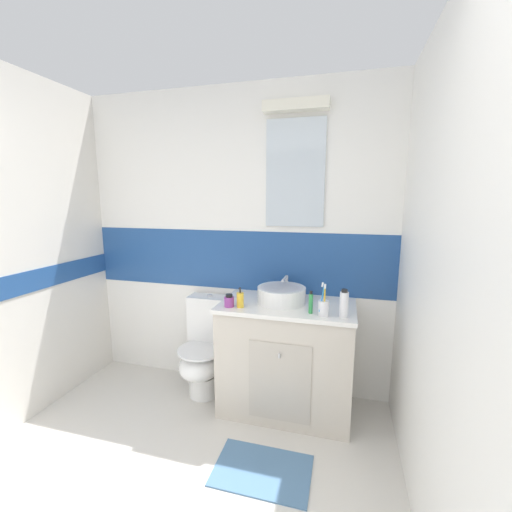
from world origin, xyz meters
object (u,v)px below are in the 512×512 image
sink_basin (282,294)px  toothpaste_tube_upright (311,303)px  toothbrush_cup (324,307)px  hair_gel_jar (229,301)px  shampoo_bottle_tall (344,304)px  toilet (205,350)px  soap_dispenser (240,300)px

sink_basin → toothpaste_tube_upright: size_ratio=2.61×
toothbrush_cup → hair_gel_jar: bearing=179.0°
shampoo_bottle_tall → hair_gel_jar: (-0.79, -0.00, -0.05)m
toilet → toothpaste_tube_upright: toothpaste_tube_upright is taller
soap_dispenser → toothpaste_tube_upright: size_ratio=0.96×
soap_dispenser → toothpaste_tube_upright: (0.50, 0.01, 0.02)m
sink_basin → toothbrush_cup: 0.38m
soap_dispenser → hair_gel_jar: 0.08m
sink_basin → soap_dispenser: sink_basin is taller
toothbrush_cup → hair_gel_jar: size_ratio=2.50×
sink_basin → hair_gel_jar: bearing=-150.7°
soap_dispenser → toothpaste_tube_upright: 0.50m
sink_basin → hair_gel_jar: 0.40m
soap_dispenser → shampoo_bottle_tall: (0.71, -0.01, 0.03)m
toilet → toothpaste_tube_upright: 1.06m
hair_gel_jar → soap_dispenser: bearing=5.7°
shampoo_bottle_tall → hair_gel_jar: shampoo_bottle_tall is taller
hair_gel_jar → toothbrush_cup: bearing=-1.0°
toilet → toothbrush_cup: toothbrush_cup is taller
soap_dispenser → toothpaste_tube_upright: bearing=0.7°
toothbrush_cup → toothpaste_tube_upright: (-0.09, 0.03, 0.01)m
sink_basin → hair_gel_jar: size_ratio=4.40×
soap_dispenser → shampoo_bottle_tall: 0.71m
toothbrush_cup → toothpaste_tube_upright: 0.09m
toilet → toothbrush_cup: bearing=-13.4°
toilet → toothbrush_cup: (0.97, -0.23, 0.54)m
toilet → soap_dispenser: (0.38, -0.21, 0.53)m
toothpaste_tube_upright → toilet: bearing=166.9°
toothbrush_cup → hair_gel_jar: (-0.67, 0.01, -0.02)m
shampoo_bottle_tall → toothpaste_tube_upright: size_ratio=1.21×
sink_basin → soap_dispenser: 0.32m
toothbrush_cup → hair_gel_jar: toothbrush_cup is taller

